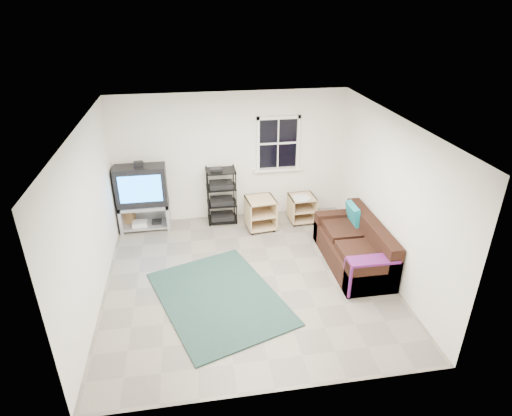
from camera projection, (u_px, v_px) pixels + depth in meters
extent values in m
plane|color=gray|center=(248.00, 278.00, 7.07)|extent=(4.60, 4.60, 0.00)
plane|color=white|center=(246.00, 124.00, 5.91)|extent=(4.60, 4.60, 0.00)
plane|color=white|center=(231.00, 157.00, 8.53)|extent=(4.60, 0.00, 4.60)
plane|color=white|center=(278.00, 305.00, 4.46)|extent=(4.60, 0.00, 4.60)
plane|color=white|center=(90.00, 219.00, 6.16)|extent=(0.00, 4.60, 4.60)
plane|color=white|center=(390.00, 198.00, 6.82)|extent=(0.00, 4.60, 4.60)
cube|color=black|center=(278.00, 143.00, 8.54)|extent=(0.80, 0.01, 1.02)
cube|color=white|center=(279.00, 118.00, 8.29)|extent=(0.88, 0.06, 0.06)
cube|color=white|center=(278.00, 169.00, 8.75)|extent=(0.98, 0.14, 0.05)
cube|color=white|center=(258.00, 144.00, 8.46)|extent=(0.06, 0.06, 1.10)
cube|color=white|center=(298.00, 142.00, 8.58)|extent=(0.06, 0.06, 1.10)
cube|color=white|center=(278.00, 143.00, 8.52)|extent=(0.78, 0.04, 0.04)
cube|color=#9E9EA6|center=(144.00, 205.00, 8.39)|extent=(0.96, 0.48, 0.06)
cube|color=#9E9EA6|center=(122.00, 218.00, 8.43)|extent=(0.06, 0.48, 0.53)
cube|color=#9E9EA6|center=(168.00, 214.00, 8.56)|extent=(0.06, 0.48, 0.53)
cube|color=#9E9EA6|center=(146.00, 225.00, 8.58)|extent=(0.85, 0.44, 0.04)
cube|color=#9E9EA6|center=(146.00, 211.00, 8.69)|extent=(0.96, 0.04, 0.53)
cube|color=silver|center=(140.00, 223.00, 8.51)|extent=(0.29, 0.23, 0.08)
cube|color=black|center=(157.00, 222.00, 8.59)|extent=(0.19, 0.17, 0.06)
cube|color=black|center=(141.00, 186.00, 8.20)|extent=(0.96, 0.40, 0.79)
cube|color=#1E83FF|center=(140.00, 189.00, 8.01)|extent=(0.79, 0.01, 0.54)
cube|color=black|center=(138.00, 164.00, 8.01)|extent=(0.17, 0.12, 0.10)
cylinder|color=black|center=(209.00, 200.00, 8.40)|extent=(0.02, 0.02, 1.17)
cylinder|color=black|center=(236.00, 198.00, 8.48)|extent=(0.02, 0.02, 1.17)
cylinder|color=black|center=(207.00, 192.00, 8.74)|extent=(0.02, 0.02, 1.17)
cylinder|color=black|center=(234.00, 191.00, 8.82)|extent=(0.02, 0.02, 1.17)
cube|color=black|center=(222.00, 219.00, 8.84)|extent=(0.58, 0.42, 0.02)
cube|color=black|center=(222.00, 216.00, 8.82)|extent=(0.46, 0.34, 0.10)
cube|color=black|center=(222.00, 203.00, 8.69)|extent=(0.58, 0.42, 0.02)
cube|color=black|center=(222.00, 201.00, 8.66)|extent=(0.46, 0.34, 0.10)
cube|color=black|center=(221.00, 187.00, 8.53)|extent=(0.58, 0.42, 0.02)
cube|color=black|center=(221.00, 185.00, 8.50)|extent=(0.46, 0.34, 0.10)
cube|color=black|center=(221.00, 171.00, 8.37)|extent=(0.58, 0.42, 0.02)
cube|color=tan|center=(260.00, 199.00, 8.32)|extent=(0.60, 0.60, 0.02)
cube|color=tan|center=(260.00, 225.00, 8.58)|extent=(0.60, 0.60, 0.02)
cube|color=tan|center=(248.00, 214.00, 8.39)|extent=(0.08, 0.55, 0.59)
cube|color=tan|center=(273.00, 211.00, 8.51)|extent=(0.08, 0.55, 0.59)
cube|color=tan|center=(257.00, 207.00, 8.67)|extent=(0.50, 0.08, 0.59)
cube|color=tan|center=(260.00, 213.00, 8.46)|extent=(0.55, 0.57, 0.02)
cylinder|color=black|center=(253.00, 233.00, 8.35)|extent=(0.05, 0.05, 0.05)
cylinder|color=black|center=(268.00, 220.00, 8.83)|extent=(0.05, 0.05, 0.05)
cube|color=tan|center=(302.00, 197.00, 8.63)|extent=(0.52, 0.52, 0.02)
cube|color=tan|center=(301.00, 218.00, 8.85)|extent=(0.52, 0.52, 0.02)
cube|color=tan|center=(291.00, 209.00, 8.70)|extent=(0.04, 0.50, 0.50)
cube|color=tan|center=(313.00, 207.00, 8.78)|extent=(0.04, 0.50, 0.50)
cube|color=tan|center=(298.00, 203.00, 8.95)|extent=(0.46, 0.04, 0.50)
cube|color=tan|center=(302.00, 208.00, 8.75)|extent=(0.48, 0.50, 0.02)
cylinder|color=black|center=(295.00, 225.00, 8.65)|extent=(0.05, 0.05, 0.05)
cylinder|color=black|center=(307.00, 214.00, 9.08)|extent=(0.05, 0.05, 0.05)
cylinder|color=silver|center=(301.00, 198.00, 8.52)|extent=(0.36, 0.36, 0.03)
cube|color=black|center=(352.00, 253.00, 7.39)|extent=(0.85, 1.88, 0.39)
cube|color=black|center=(372.00, 232.00, 7.25)|extent=(0.23, 1.88, 0.40)
cube|color=black|center=(337.00, 226.00, 8.07)|extent=(0.85, 0.23, 0.58)
cube|color=black|center=(372.00, 277.00, 6.61)|extent=(0.85, 0.23, 0.58)
cube|color=black|center=(358.00, 253.00, 6.93)|extent=(0.56, 0.68, 0.12)
cube|color=black|center=(342.00, 230.00, 7.59)|extent=(0.56, 0.68, 0.12)
cube|color=teal|center=(354.00, 215.00, 7.65)|extent=(0.19, 0.45, 0.39)
cube|color=#0D1D91|center=(373.00, 260.00, 6.47)|extent=(0.78, 0.28, 0.04)
cube|color=#0D1D91|center=(347.00, 278.00, 6.55)|extent=(0.04, 0.28, 0.54)
cube|color=black|center=(219.00, 298.00, 6.59)|extent=(2.30, 2.68, 0.03)
cube|color=olive|center=(128.00, 218.00, 8.60)|extent=(0.30, 0.25, 0.37)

